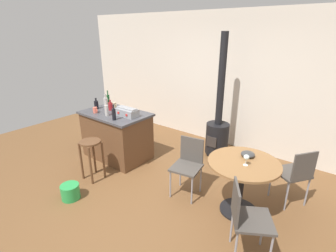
% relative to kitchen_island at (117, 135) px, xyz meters
% --- Properties ---
extents(ground_plane, '(8.80, 8.80, 0.00)m').
position_rel_kitchen_island_xyz_m(ground_plane, '(1.35, -0.50, -0.45)').
color(ground_plane, brown).
extents(back_wall, '(8.00, 0.10, 2.70)m').
position_rel_kitchen_island_xyz_m(back_wall, '(1.35, 1.88, 0.90)').
color(back_wall, beige).
rests_on(back_wall, ground_plane).
extents(kitchen_island, '(1.26, 0.82, 0.90)m').
position_rel_kitchen_island_xyz_m(kitchen_island, '(0.00, 0.00, 0.00)').
color(kitchen_island, brown).
rests_on(kitchen_island, ground_plane).
extents(wooden_stool, '(0.33, 0.33, 0.67)m').
position_rel_kitchen_island_xyz_m(wooden_stool, '(0.27, -0.78, 0.04)').
color(wooden_stool, brown).
rests_on(wooden_stool, ground_plane).
extents(dining_table, '(0.91, 0.91, 0.76)m').
position_rel_kitchen_island_xyz_m(dining_table, '(2.52, -0.06, 0.13)').
color(dining_table, black).
rests_on(dining_table, ground_plane).
extents(folding_chair_near, '(0.46, 0.46, 0.86)m').
position_rel_kitchen_island_xyz_m(folding_chair_near, '(1.72, -0.13, 0.05)').
color(folding_chair_near, '#47423D').
rests_on(folding_chair_near, ground_plane).
extents(folding_chair_far, '(0.55, 0.55, 0.88)m').
position_rel_kitchen_island_xyz_m(folding_chair_far, '(2.84, -0.73, 0.08)').
color(folding_chair_far, '#47423D').
rests_on(folding_chair_far, ground_plane).
extents(folding_chair_left, '(0.56, 0.56, 0.86)m').
position_rel_kitchen_island_xyz_m(folding_chair_left, '(3.03, 0.54, 0.06)').
color(folding_chair_left, '#47423D').
rests_on(folding_chair_left, ground_plane).
extents(wood_stove, '(0.44, 0.45, 2.31)m').
position_rel_kitchen_island_xyz_m(wood_stove, '(1.48, 1.23, 0.10)').
color(wood_stove, black).
rests_on(wood_stove, ground_plane).
extents(toolbox, '(0.42, 0.22, 0.16)m').
position_rel_kitchen_island_xyz_m(toolbox, '(0.31, 0.01, 0.52)').
color(toolbox, gray).
rests_on(toolbox, kitchen_island).
extents(bottle_0, '(0.06, 0.06, 0.32)m').
position_rel_kitchen_island_xyz_m(bottle_0, '(-0.43, 0.21, 0.57)').
color(bottle_0, '#194C23').
rests_on(bottle_0, kitchen_island).
extents(bottle_1, '(0.06, 0.06, 0.27)m').
position_rel_kitchen_island_xyz_m(bottle_1, '(0.30, -0.27, 0.55)').
color(bottle_1, black).
rests_on(bottle_1, kitchen_island).
extents(bottle_2, '(0.08, 0.08, 0.20)m').
position_rel_kitchen_island_xyz_m(bottle_2, '(-0.19, 0.06, 0.52)').
color(bottle_2, maroon).
rests_on(bottle_2, kitchen_island).
extents(bottle_3, '(0.07, 0.07, 0.26)m').
position_rel_kitchen_island_xyz_m(bottle_3, '(0.02, -0.20, 0.55)').
color(bottle_3, '#B7B2AD').
rests_on(bottle_3, kitchen_island).
extents(bottle_4, '(0.08, 0.08, 0.21)m').
position_rel_kitchen_island_xyz_m(bottle_4, '(-0.47, -0.06, 0.53)').
color(bottle_4, black).
rests_on(bottle_4, kitchen_island).
extents(bottle_5, '(0.08, 0.08, 0.27)m').
position_rel_kitchen_island_xyz_m(bottle_5, '(-0.39, 0.11, 0.55)').
color(bottle_5, '#B7B2AD').
rests_on(bottle_5, kitchen_island).
extents(cup_0, '(0.11, 0.08, 0.11)m').
position_rel_kitchen_island_xyz_m(cup_0, '(-0.24, 0.19, 0.50)').
color(cup_0, tan).
rests_on(cup_0, kitchen_island).
extents(cup_1, '(0.11, 0.08, 0.10)m').
position_rel_kitchen_island_xyz_m(cup_1, '(-0.28, -0.23, 0.50)').
color(cup_1, '#DB6651').
rests_on(cup_1, kitchen_island).
extents(cup_2, '(0.11, 0.07, 0.11)m').
position_rel_kitchen_island_xyz_m(cup_2, '(0.04, 0.13, 0.50)').
color(cup_2, '#DB6651').
rests_on(cup_2, kitchen_island).
extents(wine_glass, '(0.07, 0.07, 0.14)m').
position_rel_kitchen_island_xyz_m(wine_glass, '(2.56, -0.13, 0.41)').
color(wine_glass, silver).
rests_on(wine_glass, dining_table).
extents(serving_bowl, '(0.18, 0.18, 0.07)m').
position_rel_kitchen_island_xyz_m(serving_bowl, '(2.50, 0.10, 0.34)').
color(serving_bowl, '#383838').
rests_on(serving_bowl, dining_table).
extents(plastic_bucket, '(0.27, 0.27, 0.22)m').
position_rel_kitchen_island_xyz_m(plastic_bucket, '(0.46, -1.33, -0.34)').
color(plastic_bucket, green).
rests_on(plastic_bucket, ground_plane).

